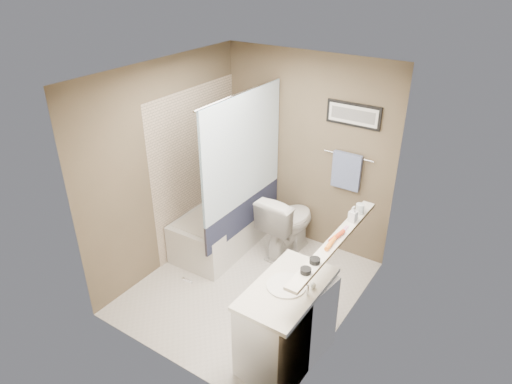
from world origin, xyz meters
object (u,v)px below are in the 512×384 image
Objects in this scene: soap_bottle at (353,214)px; glass_jar at (360,209)px; hair_brush_back at (337,236)px; hair_brush_front at (331,243)px; vanity at (287,326)px; bathtub at (226,225)px; candle_bowl_near at (306,271)px; candle_bowl_far at (315,261)px; toilet at (288,223)px.

glass_jar is at bearing 90.00° from soap_bottle.
soap_bottle reaches higher than hair_brush_back.
vanity is at bearing -115.36° from hair_brush_front.
candle_bowl_near is (1.79, -1.30, 0.89)m from bathtub.
toilet is at bearing 126.50° from candle_bowl_far.
candle_bowl_far is 0.30m from hair_brush_front.
bathtub is 0.81m from toilet.
candle_bowl_near is at bearing -12.99° from vanity.
candle_bowl_near is 0.41× the size of hair_brush_front.
vanity is 4.09× the size of hair_brush_front.
toilet is (0.75, 0.26, 0.16)m from bathtub.
glass_jar is (0.00, 0.51, 0.03)m from hair_brush_back.
vanity is 10.00× the size of candle_bowl_near.
candle_bowl_near is at bearing -90.00° from hair_brush_front.
toilet is 9.21× the size of candle_bowl_near.
soap_bottle is at bearing 84.77° from vanity.
soap_bottle reaches higher than vanity.
toilet is at bearing 126.71° from vanity.
hair_brush_back is at bearing 77.16° from vanity.
candle_bowl_far is 0.77m from soap_bottle.
hair_brush_front reaches higher than toilet.
candle_bowl_far is 0.41× the size of hair_brush_front.
soap_bottle is (0.00, -0.17, 0.03)m from glass_jar.
hair_brush_back is (0.19, 0.51, 0.74)m from vanity.
hair_brush_front is (1.04, -1.10, 0.72)m from toilet.
soap_bottle reaches higher than bathtub.
candle_bowl_near is 0.58m from hair_brush_back.
hair_brush_back is 0.51m from glass_jar.
glass_jar reaches higher than candle_bowl_near.
candle_bowl_near is at bearing -90.00° from glass_jar.
candle_bowl_near is at bearing -90.00° from hair_brush_back.
toilet is 3.77× the size of hair_brush_back.
hair_brush_back is (0.00, 0.43, 0.00)m from candle_bowl_far.
bathtub is at bearing 168.08° from soap_bottle.
candle_bowl_near is 0.58× the size of soap_bottle.
hair_brush_front is at bearing -27.11° from bathtub.
vanity is 9.00× the size of glass_jar.
hair_brush_front and hair_brush_back have the same top height.
toilet reaches higher than bathtub.
soap_bottle reaches higher than toilet.
hair_brush_back reaches higher than vanity.
hair_brush_front is at bearing 71.57° from vanity.
hair_brush_back reaches higher than candle_bowl_near.
soap_bottle is at bearing 90.00° from hair_brush_back.
toilet is 1.44m from soap_bottle.
bathtub is 1.67× the size of vanity.
candle_bowl_far is 0.41× the size of hair_brush_back.
bathtub is at bearing 173.42° from glass_jar.
vanity is at bearing -154.62° from candle_bowl_far.
soap_bottle is at bearing -13.71° from bathtub.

